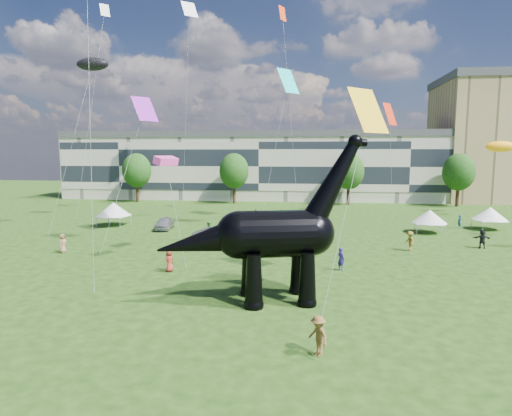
# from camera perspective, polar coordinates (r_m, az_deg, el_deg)

# --- Properties ---
(ground) EXTENTS (220.00, 220.00, 0.00)m
(ground) POSITION_cam_1_polar(r_m,az_deg,el_deg) (23.66, 4.22, -14.70)
(ground) COLOR #16330C
(ground) RESTS_ON ground
(terrace_row) EXTENTS (78.00, 11.00, 12.00)m
(terrace_row) POSITION_cam_1_polar(r_m,az_deg,el_deg) (84.44, 0.79, 5.34)
(terrace_row) COLOR beige
(terrace_row) RESTS_ON ground
(tree_far_left) EXTENTS (5.20, 5.20, 9.44)m
(tree_far_left) POSITION_cam_1_polar(r_m,az_deg,el_deg) (81.10, -15.63, 5.20)
(tree_far_left) COLOR #382314
(tree_far_left) RESTS_ON ground
(tree_mid_left) EXTENTS (5.20, 5.20, 9.44)m
(tree_mid_left) POSITION_cam_1_polar(r_m,az_deg,el_deg) (76.07, -2.94, 5.33)
(tree_mid_left) COLOR #382314
(tree_mid_left) RESTS_ON ground
(tree_mid_right) EXTENTS (5.20, 5.20, 9.44)m
(tree_mid_right) POSITION_cam_1_polar(r_m,az_deg,el_deg) (75.30, 12.29, 5.16)
(tree_mid_right) COLOR #382314
(tree_mid_right) RESTS_ON ground
(tree_far_right) EXTENTS (5.20, 5.20, 9.44)m
(tree_far_right) POSITION_cam_1_polar(r_m,az_deg,el_deg) (79.04, 25.44, 4.72)
(tree_far_right) COLOR #382314
(tree_far_right) RESTS_ON ground
(dinosaur_sculpture) EXTENTS (12.67, 5.03, 10.36)m
(dinosaur_sculpture) POSITION_cam_1_polar(r_m,az_deg,el_deg) (25.50, 1.65, -3.88)
(dinosaur_sculpture) COLOR black
(dinosaur_sculpture) RESTS_ON ground
(car_silver) EXTENTS (2.11, 4.41, 1.45)m
(car_silver) POSITION_cam_1_polar(r_m,az_deg,el_deg) (51.29, -12.13, -2.00)
(car_silver) COLOR #BCBDC1
(car_silver) RESTS_ON ground
(car_grey) EXTENTS (4.88, 2.04, 1.57)m
(car_grey) POSITION_cam_1_polar(r_m,az_deg,el_deg) (42.34, -5.20, -3.74)
(car_grey) COLOR gray
(car_grey) RESTS_ON ground
(car_white) EXTENTS (4.97, 2.37, 1.37)m
(car_white) POSITION_cam_1_polar(r_m,az_deg,el_deg) (49.40, 1.51, -2.24)
(car_white) COLOR silver
(car_white) RESTS_ON ground
(car_dark) EXTENTS (2.44, 5.28, 1.50)m
(car_dark) POSITION_cam_1_polar(r_m,az_deg,el_deg) (49.33, 7.56, -2.24)
(car_dark) COLOR #595960
(car_dark) RESTS_ON ground
(gazebo_near) EXTENTS (4.29, 4.29, 2.63)m
(gazebo_near) POSITION_cam_1_polar(r_m,az_deg,el_deg) (51.54, 22.12, -1.07)
(gazebo_near) COLOR silver
(gazebo_near) RESTS_ON ground
(gazebo_far) EXTENTS (4.05, 4.05, 2.65)m
(gazebo_far) POSITION_cam_1_polar(r_m,az_deg,el_deg) (56.87, 28.75, -0.69)
(gazebo_far) COLOR white
(gazebo_far) RESTS_ON ground
(gazebo_left) EXTENTS (4.23, 4.23, 2.87)m
(gazebo_left) POSITION_cam_1_polar(r_m,az_deg,el_deg) (55.51, -18.46, -0.18)
(gazebo_left) COLOR silver
(gazebo_left) RESTS_ON ground
(visitors) EXTENTS (40.29, 37.09, 1.85)m
(visitors) POSITION_cam_1_polar(r_m,az_deg,el_deg) (37.90, 8.09, -4.92)
(visitors) COLOR #946C4A
(visitors) RESTS_ON ground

